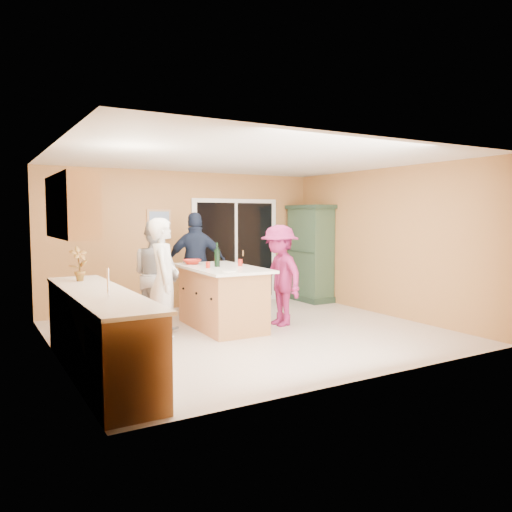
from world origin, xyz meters
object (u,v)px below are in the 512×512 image
woman_magenta (280,275)px  woman_white (164,280)px  woman_grey (156,275)px  kitchen_island (222,299)px  green_hutch (310,254)px  woman_navy (196,264)px

woman_magenta → woman_white: bearing=-90.1°
woman_grey → kitchen_island: bearing=-137.1°
green_hutch → woman_grey: size_ratio=1.16×
green_hutch → woman_navy: bearing=-176.0°
green_hutch → woman_magenta: bearing=-138.0°
woman_navy → woman_magenta: 1.68m
green_hutch → woman_white: green_hutch is taller
woman_white → woman_grey: 0.78m
kitchen_island → woman_grey: woman_grey is taller
woman_grey → woman_magenta: 1.94m
kitchen_island → woman_white: 1.20m
green_hutch → woman_white: bearing=-155.8°
kitchen_island → woman_navy: (0.07, 1.17, 0.46)m
woman_navy → woman_white: bearing=70.3°
woman_magenta → woman_navy: bearing=-152.7°
green_hutch → woman_magenta: (-1.83, -1.65, -0.16)m
kitchen_island → woman_grey: 1.09m
woman_white → woman_navy: bearing=-14.8°
woman_grey → woman_navy: (1.00, 0.75, 0.06)m
kitchen_island → green_hutch: size_ratio=0.95×
woman_white → woman_magenta: (1.96, 0.05, -0.06)m
kitchen_island → woman_grey: bearing=157.5°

